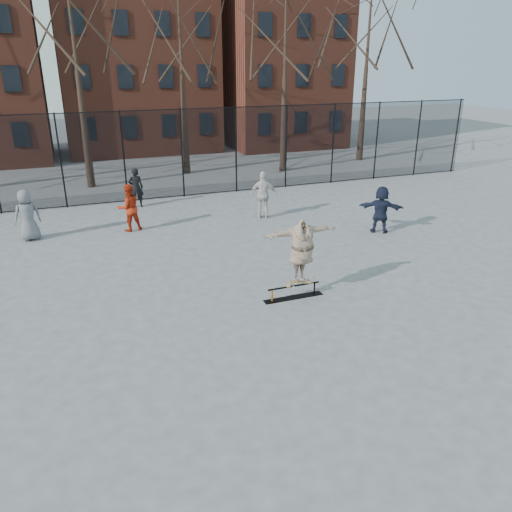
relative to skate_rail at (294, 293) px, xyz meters
name	(u,v)px	position (x,y,z in m)	size (l,w,h in m)	color
ground	(261,333)	(-1.50, -1.44, -0.15)	(100.00, 100.00, 0.00)	slate
skate_rail	(294,293)	(0.00, 0.00, 0.00)	(1.69, 0.26, 0.37)	black
skateboard	(300,283)	(0.20, 0.00, 0.27)	(0.75, 0.18, 0.09)	#A57542
skater	(302,252)	(0.20, 0.00, 1.17)	(2.09, 0.57, 1.70)	#4A3688
bystander_grey	(27,215)	(-6.81, 7.59, 0.77)	(0.89, 0.58, 1.83)	slate
bystander_black	(136,188)	(-2.62, 10.56, 0.70)	(0.62, 0.40, 1.69)	black
bystander_red	(129,208)	(-3.33, 7.38, 0.74)	(0.86, 0.67, 1.76)	#B5290F
bystander_white	(263,195)	(1.93, 7.08, 0.81)	(1.11, 0.46, 1.90)	beige
bystander_navy	(381,209)	(5.31, 3.88, 0.73)	(1.62, 0.52, 1.75)	#1A2035
fence	(155,154)	(-1.51, 11.56, 1.91)	(34.03, 0.07, 4.00)	black
tree_row	(127,29)	(-1.75, 15.71, 7.21)	(33.66, 7.46, 10.67)	black
rowhouses	(126,58)	(-0.78, 24.56, 5.92)	(29.00, 7.00, 13.00)	brown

